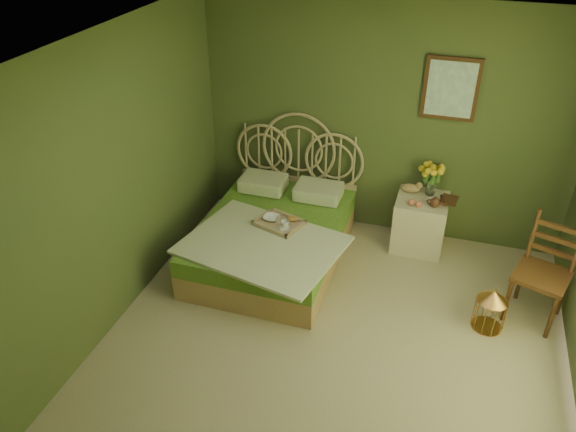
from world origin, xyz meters
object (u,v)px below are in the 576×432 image
(nightstand, at_px, (421,217))
(birdcage, at_px, (490,310))
(bed, at_px, (274,234))
(chair, at_px, (543,263))

(nightstand, bearing_deg, birdcage, -56.21)
(nightstand, distance_m, birdcage, 1.39)
(bed, height_order, birdcage, bed)
(birdcage, bearing_deg, nightstand, 123.79)
(chair, relative_size, birdcage, 2.44)
(bed, distance_m, nightstand, 1.63)
(bed, xyz_separation_m, birdcage, (2.24, -0.45, -0.08))
(bed, bearing_deg, nightstand, 25.60)
(chair, bearing_deg, birdcage, -119.10)
(chair, bearing_deg, bed, -163.36)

